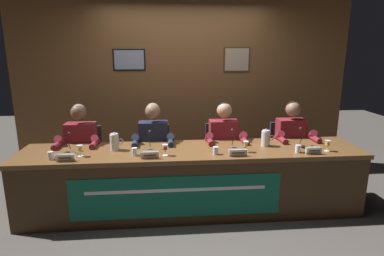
% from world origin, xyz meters
% --- Properties ---
extents(ground_plane, '(12.00, 12.00, 0.00)m').
position_xyz_m(ground_plane, '(0.00, 0.00, 0.00)').
color(ground_plane, '#4C4742').
extents(wall_back_panelled, '(5.08, 0.14, 2.60)m').
position_xyz_m(wall_back_panelled, '(0.00, 1.48, 1.30)').
color(wall_back_panelled, brown).
rests_on(wall_back_panelled, ground_plane).
extents(conference_table, '(3.88, 0.78, 0.75)m').
position_xyz_m(conference_table, '(-0.00, -0.12, 0.52)').
color(conference_table, brown).
rests_on(conference_table, ground_plane).
extents(chair_far_left, '(0.44, 0.44, 0.89)m').
position_xyz_m(chair_far_left, '(-1.34, 0.57, 0.43)').
color(chair_far_left, black).
rests_on(chair_far_left, ground_plane).
extents(panelist_far_left, '(0.51, 0.48, 1.21)m').
position_xyz_m(panelist_far_left, '(-1.34, 0.38, 0.70)').
color(panelist_far_left, black).
rests_on(panelist_far_left, ground_plane).
extents(nameplate_far_left, '(0.19, 0.06, 0.08)m').
position_xyz_m(nameplate_far_left, '(-1.32, -0.29, 0.79)').
color(nameplate_far_left, white).
rests_on(nameplate_far_left, conference_table).
extents(juice_glass_far_left, '(0.06, 0.06, 0.12)m').
position_xyz_m(juice_glass_far_left, '(-1.21, -0.15, 0.83)').
color(juice_glass_far_left, white).
rests_on(juice_glass_far_left, conference_table).
extents(water_cup_far_left, '(0.06, 0.06, 0.08)m').
position_xyz_m(water_cup_far_left, '(-1.48, -0.22, 0.78)').
color(water_cup_far_left, silver).
rests_on(water_cup_far_left, conference_table).
extents(microphone_far_left, '(0.06, 0.17, 0.22)m').
position_xyz_m(microphone_far_left, '(-1.37, -0.01, 0.82)').
color(microphone_far_left, black).
rests_on(microphone_far_left, conference_table).
extents(chair_center_left, '(0.44, 0.44, 0.89)m').
position_xyz_m(chair_center_left, '(-0.45, 0.57, 0.43)').
color(chair_center_left, black).
rests_on(chair_center_left, ground_plane).
extents(panelist_center_left, '(0.51, 0.48, 1.21)m').
position_xyz_m(panelist_center_left, '(-0.45, 0.38, 0.70)').
color(panelist_center_left, black).
rests_on(panelist_center_left, ground_plane).
extents(nameplate_center_left, '(0.19, 0.06, 0.08)m').
position_xyz_m(nameplate_center_left, '(-0.47, -0.27, 0.79)').
color(nameplate_center_left, white).
rests_on(nameplate_center_left, conference_table).
extents(juice_glass_center_left, '(0.06, 0.06, 0.12)m').
position_xyz_m(juice_glass_center_left, '(-0.30, -0.20, 0.83)').
color(juice_glass_center_left, white).
rests_on(juice_glass_center_left, conference_table).
extents(water_cup_center_left, '(0.06, 0.06, 0.08)m').
position_xyz_m(water_cup_center_left, '(-0.63, -0.17, 0.78)').
color(water_cup_center_left, silver).
rests_on(water_cup_center_left, conference_table).
extents(microphone_center_left, '(0.06, 0.17, 0.22)m').
position_xyz_m(microphone_center_left, '(-0.48, -0.01, 0.82)').
color(microphone_center_left, black).
rests_on(microphone_center_left, conference_table).
extents(chair_center_right, '(0.44, 0.44, 0.89)m').
position_xyz_m(chair_center_right, '(0.45, 0.57, 0.43)').
color(chair_center_right, black).
rests_on(chair_center_right, ground_plane).
extents(panelist_center_right, '(0.51, 0.48, 1.21)m').
position_xyz_m(panelist_center_right, '(0.45, 0.38, 0.70)').
color(panelist_center_right, black).
rests_on(panelist_center_right, ground_plane).
extents(nameplate_center_right, '(0.19, 0.06, 0.08)m').
position_xyz_m(nameplate_center_right, '(0.47, -0.28, 0.79)').
color(nameplate_center_right, white).
rests_on(nameplate_center_right, conference_table).
extents(juice_glass_center_right, '(0.06, 0.06, 0.12)m').
position_xyz_m(juice_glass_center_right, '(0.58, -0.15, 0.83)').
color(juice_glass_center_right, white).
rests_on(juice_glass_center_right, conference_table).
extents(water_cup_center_right, '(0.06, 0.06, 0.08)m').
position_xyz_m(water_cup_center_right, '(0.24, -0.20, 0.78)').
color(water_cup_center_right, silver).
rests_on(water_cup_center_right, conference_table).
extents(microphone_center_right, '(0.06, 0.17, 0.22)m').
position_xyz_m(microphone_center_right, '(0.48, -0.02, 0.82)').
color(microphone_center_right, black).
rests_on(microphone_center_right, conference_table).
extents(chair_far_right, '(0.44, 0.44, 0.89)m').
position_xyz_m(chair_far_right, '(1.34, 0.57, 0.43)').
color(chair_far_right, black).
rests_on(chair_far_right, ground_plane).
extents(panelist_far_right, '(0.51, 0.48, 1.21)m').
position_xyz_m(panelist_far_right, '(1.34, 0.38, 0.70)').
color(panelist_far_right, black).
rests_on(panelist_far_right, ground_plane).
extents(nameplate_far_right, '(0.17, 0.06, 0.08)m').
position_xyz_m(nameplate_far_right, '(1.30, -0.28, 0.79)').
color(nameplate_far_right, white).
rests_on(nameplate_far_right, conference_table).
extents(juice_glass_far_right, '(0.06, 0.06, 0.12)m').
position_xyz_m(juice_glass_far_right, '(1.50, -0.20, 0.83)').
color(juice_glass_far_right, white).
rests_on(juice_glass_far_right, conference_table).
extents(water_cup_far_right, '(0.06, 0.06, 0.08)m').
position_xyz_m(water_cup_far_right, '(1.15, -0.22, 0.78)').
color(water_cup_far_right, silver).
rests_on(water_cup_far_right, conference_table).
extents(microphone_far_right, '(0.06, 0.17, 0.22)m').
position_xyz_m(microphone_far_right, '(1.30, -0.02, 0.82)').
color(microphone_far_right, black).
rests_on(microphone_far_right, conference_table).
extents(water_pitcher_left_side, '(0.15, 0.10, 0.21)m').
position_xyz_m(water_pitcher_left_side, '(-0.87, 0.05, 0.84)').
color(water_pitcher_left_side, silver).
rests_on(water_pitcher_left_side, conference_table).
extents(water_pitcher_right_side, '(0.15, 0.10, 0.21)m').
position_xyz_m(water_pitcher_right_side, '(0.87, 0.05, 0.84)').
color(water_pitcher_right_side, silver).
rests_on(water_pitcher_right_side, conference_table).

